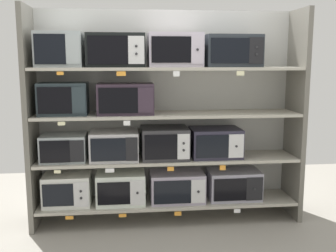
# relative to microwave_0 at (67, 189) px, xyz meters

# --- Properties ---
(back_panel) EXTENTS (2.88, 0.04, 2.21)m
(back_panel) POSITION_rel_microwave_0_xyz_m (1.04, 0.26, 0.73)
(back_panel) COLOR #B2B2AD
(back_panel) RESTS_ON ground
(upright_left) EXTENTS (0.05, 0.48, 2.21)m
(upright_left) POSITION_rel_microwave_0_xyz_m (-0.33, 0.00, 0.73)
(upright_left) COLOR #68645B
(upright_left) RESTS_ON ground
(upright_right) EXTENTS (0.05, 0.48, 2.21)m
(upright_right) POSITION_rel_microwave_0_xyz_m (2.41, 0.00, 0.73)
(upright_right) COLOR #68645B
(upright_right) RESTS_ON ground
(shelf_0) EXTENTS (2.68, 0.48, 0.03)m
(shelf_0) POSITION_rel_microwave_0_xyz_m (1.04, 0.00, -0.18)
(shelf_0) COLOR #ADA899
(shelf_0) RESTS_ON ground
(microwave_0) EXTENTS (0.47, 0.37, 0.32)m
(microwave_0) POSITION_rel_microwave_0_xyz_m (0.00, 0.00, 0.00)
(microwave_0) COLOR silver
(microwave_0) RESTS_ON shelf_0
(microwave_1) EXTENTS (0.50, 0.40, 0.33)m
(microwave_1) POSITION_rel_microwave_0_xyz_m (0.55, 0.00, 0.00)
(microwave_1) COLOR silver
(microwave_1) RESTS_ON shelf_0
(microwave_2) EXTENTS (0.56, 0.40, 0.31)m
(microwave_2) POSITION_rel_microwave_0_xyz_m (1.14, -0.00, -0.01)
(microwave_2) COLOR #A49BAE
(microwave_2) RESTS_ON shelf_0
(microwave_3) EXTENTS (0.55, 0.37, 0.31)m
(microwave_3) POSITION_rel_microwave_0_xyz_m (1.75, -0.00, -0.01)
(microwave_3) COLOR #9C99AA
(microwave_3) RESTS_ON shelf_0
(price_tag_0) EXTENTS (0.08, 0.00, 0.03)m
(price_tag_0) POSITION_rel_microwave_0_xyz_m (0.04, -0.24, -0.21)
(price_tag_0) COLOR orange
(price_tag_1) EXTENTS (0.07, 0.00, 0.03)m
(price_tag_1) POSITION_rel_microwave_0_xyz_m (0.56, -0.24, -0.21)
(price_tag_1) COLOR orange
(price_tag_2) EXTENTS (0.07, 0.00, 0.04)m
(price_tag_2) POSITION_rel_microwave_0_xyz_m (1.12, -0.24, -0.22)
(price_tag_2) COLOR orange
(price_tag_3) EXTENTS (0.07, 0.00, 0.04)m
(price_tag_3) POSITION_rel_microwave_0_xyz_m (1.73, -0.24, -0.21)
(price_tag_3) COLOR white
(shelf_1) EXTENTS (2.68, 0.48, 0.03)m
(shelf_1) POSITION_rel_microwave_0_xyz_m (1.04, 0.00, 0.29)
(shelf_1) COLOR #ADA899
(microwave_4) EXTENTS (0.45, 0.37, 0.27)m
(microwave_4) POSITION_rel_microwave_0_xyz_m (-0.01, -0.00, 0.44)
(microwave_4) COLOR #9EA8AA
(microwave_4) RESTS_ON shelf_1
(microwave_5) EXTENTS (0.48, 0.43, 0.29)m
(microwave_5) POSITION_rel_microwave_0_xyz_m (0.49, -0.00, 0.45)
(microwave_5) COLOR #BCBABC
(microwave_5) RESTS_ON shelf_1
(microwave_6) EXTENTS (0.48, 0.44, 0.32)m
(microwave_6) POSITION_rel_microwave_0_xyz_m (1.01, -0.00, 0.47)
(microwave_6) COLOR #313034
(microwave_6) RESTS_ON shelf_1
(microwave_7) EXTENTS (0.52, 0.41, 0.30)m
(microwave_7) POSITION_rel_microwave_0_xyz_m (1.54, -0.00, 0.46)
(microwave_7) COLOR #2B2939
(microwave_7) RESTS_ON shelf_1
(price_tag_4) EXTENTS (0.06, 0.00, 0.03)m
(price_tag_4) POSITION_rel_microwave_0_xyz_m (-0.05, -0.24, 0.26)
(price_tag_4) COLOR beige
(price_tag_5) EXTENTS (0.09, 0.00, 0.04)m
(price_tag_5) POSITION_rel_microwave_0_xyz_m (0.45, -0.24, 0.25)
(price_tag_5) COLOR white
(price_tag_6) EXTENTS (0.07, 0.00, 0.04)m
(price_tag_6) POSITION_rel_microwave_0_xyz_m (1.05, -0.24, 0.25)
(price_tag_6) COLOR orange
(price_tag_7) EXTENTS (0.06, 0.00, 0.05)m
(price_tag_7) POSITION_rel_microwave_0_xyz_m (1.57, -0.24, 0.25)
(price_tag_7) COLOR orange
(shelf_2) EXTENTS (2.68, 0.48, 0.03)m
(shelf_2) POSITION_rel_microwave_0_xyz_m (1.04, 0.00, 0.76)
(shelf_2) COLOR #ADA899
(microwave_8) EXTENTS (0.47, 0.34, 0.32)m
(microwave_8) POSITION_rel_microwave_0_xyz_m (-0.00, -0.00, 0.94)
(microwave_8) COLOR #273238
(microwave_8) RESTS_ON shelf_2
(microwave_9) EXTENTS (0.56, 0.38, 0.31)m
(microwave_9) POSITION_rel_microwave_0_xyz_m (0.61, -0.00, 0.93)
(microwave_9) COLOR #342734
(microwave_9) RESTS_ON shelf_2
(price_tag_8) EXTENTS (0.07, 0.00, 0.03)m
(price_tag_8) POSITION_rel_microwave_0_xyz_m (0.01, -0.24, 0.73)
(price_tag_8) COLOR beige
(price_tag_9) EXTENTS (0.06, 0.00, 0.05)m
(price_tag_9) POSITION_rel_microwave_0_xyz_m (0.62, -0.24, 0.72)
(price_tag_9) COLOR white
(shelf_3) EXTENTS (2.68, 0.48, 0.03)m
(shelf_3) POSITION_rel_microwave_0_xyz_m (1.04, 0.00, 1.23)
(shelf_3) COLOR #ADA899
(microwave_10) EXTENTS (0.44, 0.38, 0.34)m
(microwave_10) POSITION_rel_microwave_0_xyz_m (-0.02, -0.00, 1.42)
(microwave_10) COLOR #9BA5A5
(microwave_10) RESTS_ON shelf_3
(microwave_11) EXTENTS (0.57, 0.41, 0.33)m
(microwave_11) POSITION_rel_microwave_0_xyz_m (0.53, -0.00, 1.41)
(microwave_11) COLOR black
(microwave_11) RESTS_ON shelf_3
(microwave_12) EXTENTS (0.54, 0.38, 0.34)m
(microwave_12) POSITION_rel_microwave_0_xyz_m (1.11, -0.00, 1.41)
(microwave_12) COLOR #BBB1C0
(microwave_12) RESTS_ON shelf_3
(microwave_13) EXTENTS (0.56, 0.42, 0.32)m
(microwave_13) POSITION_rel_microwave_0_xyz_m (1.69, -0.00, 1.41)
(microwave_13) COLOR #282E34
(microwave_13) RESTS_ON shelf_3
(price_tag_10) EXTENTS (0.06, 0.00, 0.03)m
(price_tag_10) POSITION_rel_microwave_0_xyz_m (0.01, -0.24, 1.20)
(price_tag_10) COLOR orange
(price_tag_11) EXTENTS (0.09, 0.00, 0.04)m
(price_tag_11) POSITION_rel_microwave_0_xyz_m (0.57, -0.24, 1.19)
(price_tag_11) COLOR orange
(price_tag_12) EXTENTS (0.06, 0.00, 0.05)m
(price_tag_12) POSITION_rel_microwave_0_xyz_m (1.10, -0.24, 1.19)
(price_tag_12) COLOR white
(price_tag_13) EXTENTS (0.08, 0.00, 0.04)m
(price_tag_13) POSITION_rel_microwave_0_xyz_m (1.72, -0.24, 1.19)
(price_tag_13) COLOR beige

